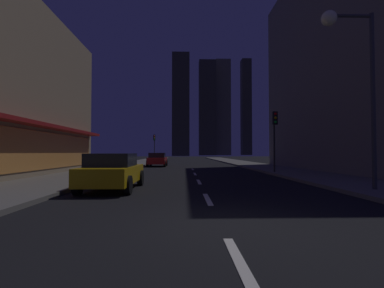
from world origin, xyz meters
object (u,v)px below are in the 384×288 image
Objects in this scene: car_parked_near at (113,171)px; traffic_light_near_right at (275,128)px; fire_hydrant_far_left at (132,163)px; street_lamp_right at (350,55)px; traffic_light_far_left at (154,142)px; car_parked_far at (157,159)px.

car_parked_near is 1.01× the size of traffic_light_near_right.
car_parked_near is 6.48× the size of fire_hydrant_far_left.
street_lamp_right reaches higher than fire_hydrant_far_left.
traffic_light_far_left is (0.40, 16.66, 2.74)m from fire_hydrant_far_left.
street_lamp_right reaches higher than traffic_light_far_left.
car_parked_near is 18.66m from car_parked_far.
car_parked_far is at bearing 129.94° from traffic_light_near_right.
traffic_light_far_left is at bearing 88.62° from fire_hydrant_far_left.
traffic_light_near_right is at bearing -66.78° from traffic_light_far_left.
car_parked_near is at bearing -139.45° from traffic_light_near_right.
car_parked_near is 1.01× the size of traffic_light_far_left.
car_parked_far reaches higher than fire_hydrant_far_left.
traffic_light_far_left is (-1.90, 33.43, 2.45)m from car_parked_near.
traffic_light_far_left is (-11.00, 25.64, 0.00)m from traffic_light_near_right.
traffic_light_near_right reaches higher than car_parked_far.
car_parked_far is 1.01× the size of traffic_light_far_left.
car_parked_far is 14.39m from traffic_light_near_right.
fire_hydrant_far_left is at bearing -140.56° from car_parked_far.
car_parked_near is at bearing 172.13° from street_lamp_right.
car_parked_far is 1.01× the size of traffic_light_near_right.
car_parked_far is at bearing 114.29° from street_lamp_right.
street_lamp_right is (-0.12, -9.03, 1.87)m from traffic_light_near_right.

